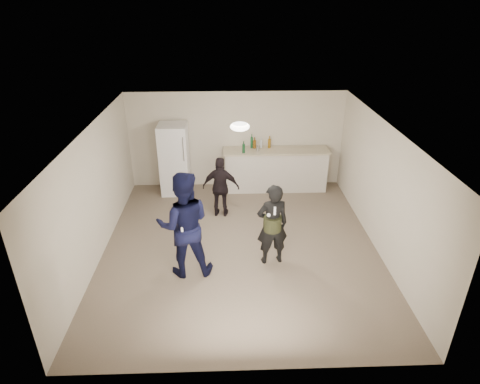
{
  "coord_description": "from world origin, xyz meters",
  "views": [
    {
      "loc": [
        -0.25,
        -6.83,
        4.67
      ],
      "look_at": [
        0.0,
        0.2,
        1.15
      ],
      "focal_mm": 30.0,
      "sensor_mm": 36.0,
      "label": 1
    }
  ],
  "objects_px": {
    "man": "(184,225)",
    "woman": "(272,225)",
    "counter": "(275,170)",
    "fridge": "(174,159)",
    "shaker": "(258,148)",
    "spectator": "(221,187)"
  },
  "relations": [
    {
      "from": "fridge",
      "to": "spectator",
      "type": "bearing_deg",
      "value": -47.19
    },
    {
      "from": "fridge",
      "to": "woman",
      "type": "height_order",
      "value": "fridge"
    },
    {
      "from": "fridge",
      "to": "spectator",
      "type": "xyz_separation_m",
      "value": [
        1.18,
        -1.27,
        -0.19
      ]
    },
    {
      "from": "counter",
      "to": "fridge",
      "type": "relative_size",
      "value": 1.44
    },
    {
      "from": "woman",
      "to": "spectator",
      "type": "distance_m",
      "value": 2.08
    },
    {
      "from": "fridge",
      "to": "man",
      "type": "relative_size",
      "value": 0.9
    },
    {
      "from": "counter",
      "to": "spectator",
      "type": "height_order",
      "value": "spectator"
    },
    {
      "from": "shaker",
      "to": "woman",
      "type": "bearing_deg",
      "value": -89.2
    },
    {
      "from": "shaker",
      "to": "woman",
      "type": "height_order",
      "value": "woman"
    },
    {
      "from": "shaker",
      "to": "woman",
      "type": "xyz_separation_m",
      "value": [
        0.04,
        -3.12,
        -0.36
      ]
    },
    {
      "from": "spectator",
      "to": "counter",
      "type": "bearing_deg",
      "value": -128.6
    },
    {
      "from": "counter",
      "to": "shaker",
      "type": "height_order",
      "value": "shaker"
    },
    {
      "from": "shaker",
      "to": "man",
      "type": "xyz_separation_m",
      "value": [
        -1.55,
        -3.37,
        -0.17
      ]
    },
    {
      "from": "shaker",
      "to": "man",
      "type": "height_order",
      "value": "man"
    },
    {
      "from": "counter",
      "to": "man",
      "type": "bearing_deg",
      "value": -120.58
    },
    {
      "from": "counter",
      "to": "shaker",
      "type": "xyz_separation_m",
      "value": [
        -0.48,
        -0.06,
        0.65
      ]
    },
    {
      "from": "man",
      "to": "woman",
      "type": "bearing_deg",
      "value": -175.36
    },
    {
      "from": "fridge",
      "to": "woman",
      "type": "xyz_separation_m",
      "value": [
        2.14,
        -3.11,
        -0.08
      ]
    },
    {
      "from": "woman",
      "to": "spectator",
      "type": "bearing_deg",
      "value": -71.76
    },
    {
      "from": "woman",
      "to": "man",
      "type": "bearing_deg",
      "value": -0.52
    },
    {
      "from": "man",
      "to": "spectator",
      "type": "bearing_deg",
      "value": -111.1
    },
    {
      "from": "fridge",
      "to": "shaker",
      "type": "distance_m",
      "value": 2.12
    }
  ]
}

